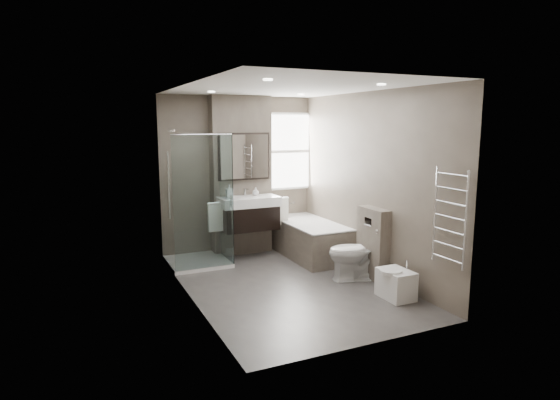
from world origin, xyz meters
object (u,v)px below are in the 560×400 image
toilet (356,252)px  vanity (249,213)px  bathtub (309,237)px  bidet (396,283)px

toilet → vanity: bearing=-133.1°
toilet → bathtub: bearing=-162.0°
toilet → bidet: 0.83m
bathtub → bidet: size_ratio=3.40×
vanity → bidet: size_ratio=2.02×
vanity → bathtub: bearing=-19.4°
vanity → toilet: bearing=-59.2°
vanity → bathtub: 1.07m
bathtub → toilet: size_ratio=2.05×
vanity → bathtub: size_ratio=0.59×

